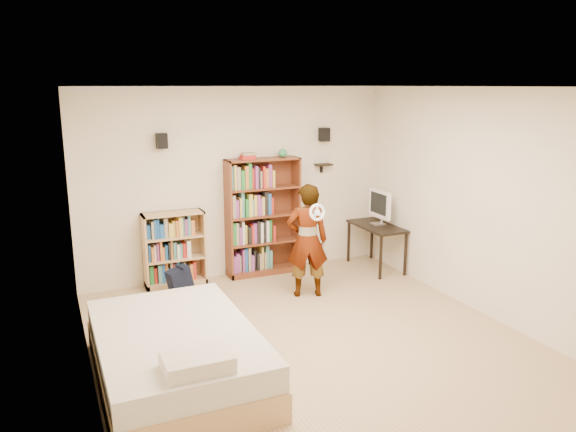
% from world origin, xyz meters
% --- Properties ---
extents(ground, '(4.50, 5.00, 0.01)m').
position_xyz_m(ground, '(0.00, 0.00, 0.00)').
color(ground, tan).
rests_on(ground, ground).
extents(room_shell, '(4.52, 5.02, 2.71)m').
position_xyz_m(room_shell, '(0.00, 0.00, 1.76)').
color(room_shell, white).
rests_on(room_shell, ground).
extents(crown_molding, '(4.50, 5.00, 0.06)m').
position_xyz_m(crown_molding, '(0.00, 0.00, 2.67)').
color(crown_molding, silver).
rests_on(crown_molding, room_shell).
extents(speaker_left, '(0.14, 0.12, 0.20)m').
position_xyz_m(speaker_left, '(-1.05, 2.40, 2.00)').
color(speaker_left, black).
rests_on(speaker_left, room_shell).
extents(speaker_right, '(0.14, 0.12, 0.20)m').
position_xyz_m(speaker_right, '(1.35, 2.40, 2.00)').
color(speaker_right, black).
rests_on(speaker_right, room_shell).
extents(wall_shelf, '(0.25, 0.16, 0.02)m').
position_xyz_m(wall_shelf, '(1.35, 2.41, 1.55)').
color(wall_shelf, black).
rests_on(wall_shelf, room_shell).
extents(tall_bookshelf, '(1.08, 0.31, 1.70)m').
position_xyz_m(tall_bookshelf, '(0.34, 2.34, 0.85)').
color(tall_bookshelf, brown).
rests_on(tall_bookshelf, ground).
extents(low_bookshelf, '(0.83, 0.31, 1.04)m').
position_xyz_m(low_bookshelf, '(-0.96, 2.34, 0.52)').
color(low_bookshelf, tan).
rests_on(low_bookshelf, ground).
extents(computer_desk, '(0.49, 0.99, 0.67)m').
position_xyz_m(computer_desk, '(1.98, 1.87, 0.34)').
color(computer_desk, black).
rests_on(computer_desk, ground).
extents(imac, '(0.12, 0.52, 0.52)m').
position_xyz_m(imac, '(2.03, 1.91, 0.93)').
color(imac, white).
rests_on(imac, computer_desk).
extents(daybed, '(1.41, 2.17, 0.64)m').
position_xyz_m(daybed, '(-1.52, -0.21, 0.32)').
color(daybed, beige).
rests_on(daybed, ground).
extents(person, '(0.63, 0.50, 1.50)m').
position_xyz_m(person, '(0.54, 1.28, 0.75)').
color(person, black).
rests_on(person, ground).
extents(wii_wheel, '(0.22, 0.08, 0.22)m').
position_xyz_m(wii_wheel, '(0.54, 1.00, 1.18)').
color(wii_wheel, white).
rests_on(wii_wheel, person).
extents(navy_bag, '(0.37, 0.30, 0.44)m').
position_xyz_m(navy_bag, '(-1.02, 1.81, 0.22)').
color(navy_bag, black).
rests_on(navy_bag, ground).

